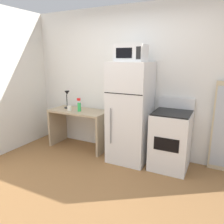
% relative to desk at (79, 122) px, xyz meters
% --- Properties ---
extents(ground_plane, '(12.00, 12.00, 0.00)m').
position_rel_desk_xyz_m(ground_plane, '(1.09, -1.37, -0.52)').
color(ground_plane, olive).
extents(wall_back_white, '(5.00, 0.10, 2.60)m').
position_rel_desk_xyz_m(wall_back_white, '(1.09, 0.33, 0.78)').
color(wall_back_white, white).
rests_on(wall_back_white, ground).
extents(desk, '(1.13, 0.53, 0.75)m').
position_rel_desk_xyz_m(desk, '(0.00, 0.00, 0.00)').
color(desk, tan).
rests_on(desk, ground).
extents(desk_lamp, '(0.14, 0.12, 0.35)m').
position_rel_desk_xyz_m(desk_lamp, '(-0.28, 0.03, 0.47)').
color(desk_lamp, black).
rests_on(desk_lamp, desk).
extents(coffee_mug, '(0.08, 0.08, 0.09)m').
position_rel_desk_xyz_m(coffee_mug, '(-0.13, -0.11, 0.28)').
color(coffee_mug, white).
rests_on(coffee_mug, desk).
extents(spray_bottle, '(0.06, 0.06, 0.25)m').
position_rel_desk_xyz_m(spray_bottle, '(0.06, -0.07, 0.33)').
color(spray_bottle, green).
rests_on(spray_bottle, desk).
extents(refrigerator, '(0.64, 0.66, 1.67)m').
position_rel_desk_xyz_m(refrigerator, '(1.09, -0.06, 0.31)').
color(refrigerator, white).
rests_on(refrigerator, ground).
extents(microwave, '(0.46, 0.35, 0.26)m').
position_rel_desk_xyz_m(microwave, '(1.09, -0.08, 1.27)').
color(microwave, silver).
rests_on(microwave, refrigerator).
extents(oven_range, '(0.57, 0.61, 1.10)m').
position_rel_desk_xyz_m(oven_range, '(1.77, -0.03, -0.05)').
color(oven_range, white).
rests_on(oven_range, ground).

